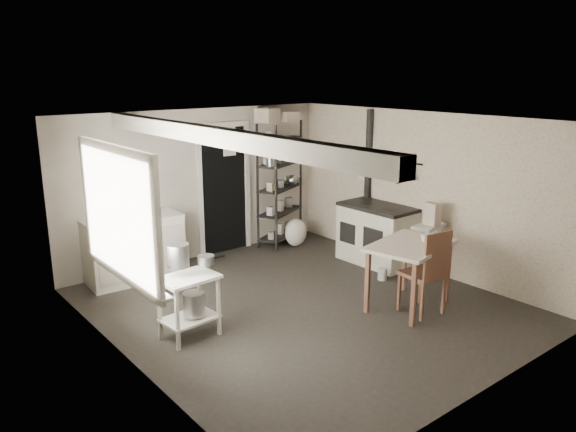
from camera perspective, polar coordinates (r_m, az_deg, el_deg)
floor at (r=7.10m, az=1.54°, el=-9.10°), size 5.00×5.00×0.00m
ceiling at (r=6.53m, az=1.68°, el=9.72°), size 5.00×5.00×0.00m
wall_back at (r=8.73m, az=-9.12°, el=3.16°), size 4.50×0.02×2.30m
wall_front at (r=5.17m, az=19.97°, el=-5.57°), size 4.50×0.02×2.30m
wall_left at (r=5.59m, az=-16.28°, el=-3.77°), size 0.02×5.00×2.30m
wall_right at (r=8.32m, az=13.49°, el=2.38°), size 0.02×5.00×2.30m
window at (r=5.68m, az=-17.04°, el=0.16°), size 0.12×1.76×1.28m
doorway at (r=8.96m, az=-6.49°, el=2.57°), size 0.96×0.10×2.08m
ceiling_beam at (r=5.83m, az=-7.42°, el=8.04°), size 0.18×5.00×0.18m
wallpaper_panel at (r=8.31m, az=13.45°, el=2.37°), size 0.01×5.00×2.30m
utensil_rail at (r=8.58m, az=10.23°, el=5.63°), size 0.06×1.20×0.44m
prep_table at (r=6.27m, az=-10.02°, el=-8.70°), size 0.65×0.49×0.71m
stockpot at (r=6.10m, az=-11.09°, el=-3.96°), size 0.31×0.31×0.25m
saucepan at (r=6.19m, az=-8.33°, el=-4.44°), size 0.21×0.21×0.10m
bucket at (r=6.27m, az=-9.54°, el=-8.81°), size 0.25×0.25×0.26m
base_cabinets at (r=8.09m, az=-15.35°, el=-3.15°), size 1.40×0.65×0.90m
mixing_bowl at (r=7.92m, az=-14.53°, el=0.26°), size 0.33×0.33×0.07m
counter_cup at (r=7.74m, az=-18.05°, el=-0.20°), size 0.17×0.17×0.10m
shelf_rack at (r=9.40m, az=-0.83°, el=2.91°), size 1.04×0.75×2.04m
shelf_jar at (r=9.17m, az=-2.19°, el=5.22°), size 0.08×0.08×0.17m
storage_box_a at (r=9.11m, az=-2.10°, el=9.28°), size 0.39×0.37×0.23m
storage_box_b at (r=9.31m, az=0.08°, el=9.28°), size 0.26×0.25×0.16m
stove at (r=8.59m, az=8.98°, el=-1.91°), size 0.65×1.15×0.89m
stovepipe at (r=8.86m, az=8.21°, el=6.25°), size 0.13×0.13×1.30m
side_ledge at (r=8.06m, az=13.96°, el=-3.36°), size 0.56×0.36×0.80m
oats_box at (r=7.88m, az=14.47°, el=0.59°), size 0.14×0.22×0.31m
work_table at (r=7.09m, az=12.14°, el=-6.18°), size 1.22×0.97×0.82m
table_cup at (r=7.07m, az=13.69°, el=-2.65°), size 0.13×0.13×0.09m
chair at (r=6.94m, az=13.51°, el=-5.79°), size 0.47×0.49×1.06m
flour_sack at (r=9.35m, az=0.80°, el=-1.63°), size 0.43×0.38×0.46m
floor_crock at (r=8.02m, az=9.56°, el=-5.89°), size 0.17×0.17×0.16m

